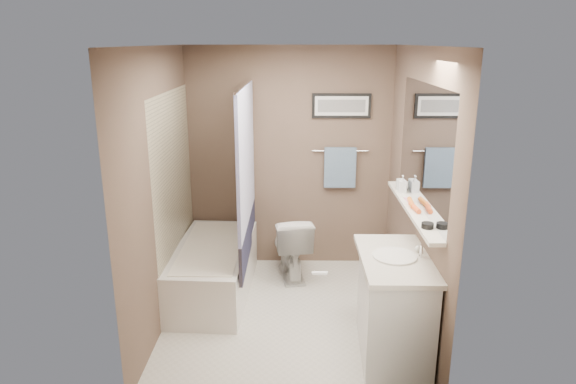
{
  "coord_description": "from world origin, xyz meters",
  "views": [
    {
      "loc": [
        0.05,
        -4.21,
        2.44
      ],
      "look_at": [
        0.0,
        0.15,
        1.15
      ],
      "focal_mm": 32.0,
      "sensor_mm": 36.0,
      "label": 1
    }
  ],
  "objects_px": {
    "candle_bowl_near": "(427,225)",
    "soap_bottle": "(402,184)",
    "glass_jar": "(400,184)",
    "bathtub": "(213,270)",
    "hair_brush_back": "(411,202)",
    "vanity": "(394,308)",
    "hair_brush_front": "(415,208)",
    "toilet": "(291,246)"
  },
  "relations": [
    {
      "from": "vanity",
      "to": "hair_brush_front",
      "type": "relative_size",
      "value": 4.09
    },
    {
      "from": "hair_brush_back",
      "to": "glass_jar",
      "type": "relative_size",
      "value": 2.2
    },
    {
      "from": "bathtub",
      "to": "candle_bowl_near",
      "type": "height_order",
      "value": "candle_bowl_near"
    },
    {
      "from": "bathtub",
      "to": "glass_jar",
      "type": "height_order",
      "value": "glass_jar"
    },
    {
      "from": "soap_bottle",
      "to": "hair_brush_front",
      "type": "bearing_deg",
      "value": -90.0
    },
    {
      "from": "hair_brush_front",
      "to": "soap_bottle",
      "type": "height_order",
      "value": "soap_bottle"
    },
    {
      "from": "vanity",
      "to": "hair_brush_front",
      "type": "bearing_deg",
      "value": 62.56
    },
    {
      "from": "bathtub",
      "to": "soap_bottle",
      "type": "distance_m",
      "value": 2.03
    },
    {
      "from": "glass_jar",
      "to": "soap_bottle",
      "type": "bearing_deg",
      "value": -90.0
    },
    {
      "from": "hair_brush_front",
      "to": "candle_bowl_near",
      "type": "bearing_deg",
      "value": -90.0
    },
    {
      "from": "hair_brush_back",
      "to": "vanity",
      "type": "bearing_deg",
      "value": -112.2
    },
    {
      "from": "hair_brush_front",
      "to": "vanity",
      "type": "bearing_deg",
      "value": -120.16
    },
    {
      "from": "toilet",
      "to": "soap_bottle",
      "type": "xyz_separation_m",
      "value": [
        1.01,
        -0.58,
        0.85
      ]
    },
    {
      "from": "vanity",
      "to": "hair_brush_front",
      "type": "distance_m",
      "value": 0.82
    },
    {
      "from": "bathtub",
      "to": "hair_brush_back",
      "type": "height_order",
      "value": "hair_brush_back"
    },
    {
      "from": "candle_bowl_near",
      "to": "hair_brush_front",
      "type": "xyz_separation_m",
      "value": [
        0.0,
        0.42,
        0.0
      ]
    },
    {
      "from": "candle_bowl_near",
      "to": "soap_bottle",
      "type": "height_order",
      "value": "soap_bottle"
    },
    {
      "from": "soap_bottle",
      "to": "candle_bowl_near",
      "type": "bearing_deg",
      "value": -90.0
    },
    {
      "from": "toilet",
      "to": "candle_bowl_near",
      "type": "xyz_separation_m",
      "value": [
        1.01,
        -1.51,
        0.79
      ]
    },
    {
      "from": "soap_bottle",
      "to": "hair_brush_back",
      "type": "bearing_deg",
      "value": -90.0
    },
    {
      "from": "hair_brush_front",
      "to": "hair_brush_back",
      "type": "bearing_deg",
      "value": 90.0
    },
    {
      "from": "bathtub",
      "to": "toilet",
      "type": "bearing_deg",
      "value": 30.43
    },
    {
      "from": "bathtub",
      "to": "soap_bottle",
      "type": "xyz_separation_m",
      "value": [
        1.79,
        -0.17,
        0.94
      ]
    },
    {
      "from": "vanity",
      "to": "glass_jar",
      "type": "xyz_separation_m",
      "value": [
        0.19,
        0.92,
        0.77
      ]
    },
    {
      "from": "hair_brush_back",
      "to": "glass_jar",
      "type": "distance_m",
      "value": 0.46
    },
    {
      "from": "toilet",
      "to": "glass_jar",
      "type": "height_order",
      "value": "glass_jar"
    },
    {
      "from": "hair_brush_back",
      "to": "glass_jar",
      "type": "height_order",
      "value": "glass_jar"
    },
    {
      "from": "bathtub",
      "to": "vanity",
      "type": "xyz_separation_m",
      "value": [
        1.6,
        -1.01,
        0.15
      ]
    },
    {
      "from": "vanity",
      "to": "glass_jar",
      "type": "relative_size",
      "value": 9.0
    },
    {
      "from": "hair_brush_back",
      "to": "bathtub",
      "type": "bearing_deg",
      "value": 162.81
    },
    {
      "from": "toilet",
      "to": "hair_brush_back",
      "type": "distance_m",
      "value": 1.6
    },
    {
      "from": "candle_bowl_near",
      "to": "soap_bottle",
      "type": "xyz_separation_m",
      "value": [
        0.0,
        0.93,
        0.06
      ]
    },
    {
      "from": "bathtub",
      "to": "toilet",
      "type": "relative_size",
      "value": 2.17
    },
    {
      "from": "bathtub",
      "to": "hair_brush_front",
      "type": "relative_size",
      "value": 6.82
    },
    {
      "from": "soap_bottle",
      "to": "glass_jar",
      "type": "bearing_deg",
      "value": 90.0
    },
    {
      "from": "glass_jar",
      "to": "soap_bottle",
      "type": "xyz_separation_m",
      "value": [
        0.0,
        -0.08,
        0.03
      ]
    },
    {
      "from": "hair_brush_back",
      "to": "hair_brush_front",
      "type": "bearing_deg",
      "value": -90.0
    },
    {
      "from": "hair_brush_back",
      "to": "toilet",
      "type": "bearing_deg",
      "value": 136.5
    },
    {
      "from": "hair_brush_back",
      "to": "glass_jar",
      "type": "bearing_deg",
      "value": 90.0
    },
    {
      "from": "toilet",
      "to": "hair_brush_back",
      "type": "bearing_deg",
      "value": 126.99
    },
    {
      "from": "candle_bowl_near",
      "to": "soap_bottle",
      "type": "distance_m",
      "value": 0.93
    },
    {
      "from": "candle_bowl_near",
      "to": "soap_bottle",
      "type": "bearing_deg",
      "value": 90.0
    }
  ]
}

